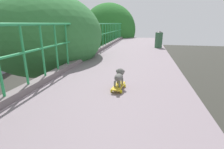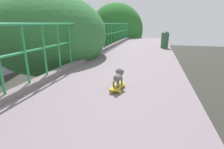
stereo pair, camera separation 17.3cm
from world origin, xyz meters
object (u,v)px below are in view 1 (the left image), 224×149
small_dog (119,76)px  toy_skateboard (118,86)px  car_grey_fifth (50,115)px  city_bus (82,55)px  car_yellow_cab_sixth (37,91)px  car_black_seventh (85,82)px  litter_bin (159,39)px

small_dog → toy_skateboard: bearing=-93.8°
car_grey_fifth → small_dog: size_ratio=9.17×
city_bus → toy_skateboard: size_ratio=23.58×
car_grey_fifth → car_yellow_cab_sixth: size_ratio=0.87×
car_grey_fifth → city_bus: bearing=103.5°
car_yellow_cab_sixth → toy_skateboard: toy_skateboard is taller
car_black_seventh → toy_skateboard: size_ratio=8.58×
city_bus → litter_bin: size_ratio=13.94×
car_black_seventh → litter_bin: litter_bin is taller
city_bus → car_yellow_cab_sixth: bearing=-88.2°
litter_bin → city_bus: bearing=122.4°
car_grey_fifth → litter_bin: litter_bin is taller
car_yellow_cab_sixth → city_bus: (-0.41, 13.38, 1.22)m
car_yellow_cab_sixth → toy_skateboard: size_ratio=8.63×
car_grey_fifth → city_bus: (-4.15, 17.28, 1.32)m
car_yellow_cab_sixth → small_dog: bearing=-47.3°
car_yellow_cab_sixth → city_bus: size_ratio=0.37×
car_grey_fifth → car_yellow_cab_sixth: (-3.74, 3.90, 0.10)m
small_dog → litter_bin: litter_bin is taller
car_black_seventh → small_dog: size_ratio=10.50×
car_grey_fifth → city_bus: city_bus is taller
car_yellow_cab_sixth → small_dog: size_ratio=10.56×
car_yellow_cab_sixth → small_dog: small_dog is taller
car_black_seventh → toy_skateboard: toy_skateboard is taller
car_grey_fifth → small_dog: small_dog is taller
toy_skateboard → small_dog: (0.00, 0.05, 0.20)m
car_yellow_cab_sixth → city_bus: 13.45m
litter_bin → car_grey_fifth: bearing=174.3°
small_dog → litter_bin: bearing=80.0°
car_black_seventh → toy_skateboard: (6.31, -14.54, 5.38)m
car_black_seventh → litter_bin: bearing=-48.3°
litter_bin → car_yellow_cab_sixth: bearing=157.2°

